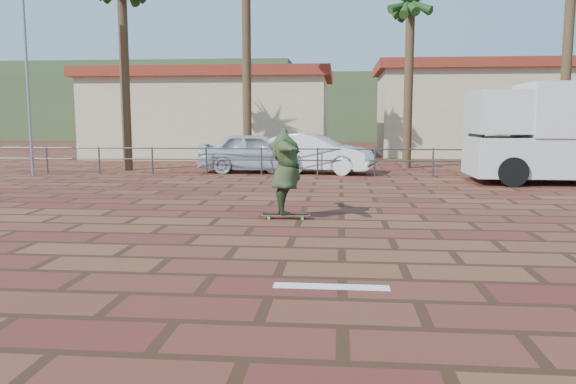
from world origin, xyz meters
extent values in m
plane|color=brown|center=(0.00, 0.00, 0.00)|extent=(120.00, 120.00, 0.00)
cube|color=white|center=(0.70, -1.20, 0.00)|extent=(1.40, 0.22, 0.01)
cylinder|color=#47494F|center=(-10.00, 12.00, 0.50)|extent=(0.06, 0.06, 1.00)
cylinder|color=#47494F|center=(-8.00, 12.00, 0.50)|extent=(0.06, 0.06, 1.00)
cylinder|color=#47494F|center=(-6.00, 12.00, 0.50)|extent=(0.06, 0.06, 1.00)
cylinder|color=#47494F|center=(-4.00, 12.00, 0.50)|extent=(0.06, 0.06, 1.00)
cylinder|color=#47494F|center=(-2.00, 12.00, 0.50)|extent=(0.06, 0.06, 1.00)
cylinder|color=#47494F|center=(0.00, 12.00, 0.50)|extent=(0.06, 0.06, 1.00)
cylinder|color=#47494F|center=(2.00, 12.00, 0.50)|extent=(0.06, 0.06, 1.00)
cylinder|color=#47494F|center=(4.00, 12.00, 0.50)|extent=(0.06, 0.06, 1.00)
cylinder|color=#47494F|center=(6.00, 12.00, 0.50)|extent=(0.06, 0.06, 1.00)
cylinder|color=#47494F|center=(8.00, 12.00, 0.50)|extent=(0.06, 0.06, 1.00)
cylinder|color=#47494F|center=(0.00, 12.00, 0.95)|extent=(24.00, 0.05, 0.05)
cylinder|color=#47494F|center=(0.00, 12.00, 0.55)|extent=(24.00, 0.05, 0.05)
cylinder|color=gray|center=(-10.00, 11.00, 4.00)|extent=(0.10, 0.10, 8.00)
cylinder|color=brown|center=(-7.50, 13.50, 3.50)|extent=(0.36, 0.36, 7.00)
cylinder|color=brown|center=(-3.00, 15.00, 4.10)|extent=(0.36, 0.36, 8.20)
cylinder|color=brown|center=(3.50, 15.50, 3.25)|extent=(0.36, 0.36, 6.50)
sphere|color=#27521B|center=(3.50, 15.50, 6.55)|extent=(2.40, 2.40, 2.40)
cylinder|color=brown|center=(9.00, 14.00, 3.90)|extent=(0.36, 0.36, 7.80)
cube|color=beige|center=(-6.00, 22.00, 2.00)|extent=(12.00, 7.00, 4.00)
cube|color=maroon|center=(-6.00, 22.00, 4.25)|extent=(12.60, 7.60, 0.50)
cube|color=beige|center=(8.00, 24.00, 2.25)|extent=(10.00, 6.00, 4.50)
cube|color=maroon|center=(8.00, 24.00, 4.75)|extent=(10.60, 6.60, 0.50)
cube|color=#384C28|center=(0.00, 50.00, 3.00)|extent=(70.00, 18.00, 6.00)
cube|color=#384C28|center=(-22.00, 56.00, 4.00)|extent=(35.00, 14.00, 8.00)
cube|color=olive|center=(-0.29, 3.34, 0.08)|extent=(0.98, 0.25, 0.02)
cube|color=black|center=(-0.29, 3.34, 0.09)|extent=(0.95, 0.23, 0.00)
cube|color=silver|center=(-0.63, 3.33, 0.06)|extent=(0.06, 0.16, 0.03)
cube|color=silver|center=(0.05, 3.35, 0.06)|extent=(0.06, 0.16, 0.03)
cylinder|color=green|center=(-0.62, 3.23, 0.03)|extent=(0.06, 0.03, 0.06)
cylinder|color=green|center=(-0.63, 3.43, 0.03)|extent=(0.06, 0.03, 0.06)
cylinder|color=green|center=(0.05, 3.26, 0.03)|extent=(0.06, 0.03, 0.06)
cylinder|color=green|center=(0.04, 3.45, 0.03)|extent=(0.06, 0.03, 0.06)
imported|color=#2E3D20|center=(-0.29, 3.34, 0.96)|extent=(1.24, 2.21, 1.74)
cube|color=silver|center=(7.89, 10.51, 0.83)|extent=(5.98, 2.44, 1.22)
cube|color=silver|center=(5.79, 10.52, 2.21)|extent=(1.77, 2.44, 1.33)
cube|color=black|center=(5.07, 10.52, 1.72)|extent=(0.07, 1.88, 0.72)
cylinder|color=black|center=(5.90, 9.35, 0.44)|extent=(0.89, 0.31, 0.89)
cylinder|color=black|center=(5.90, 11.68, 0.44)|extent=(0.89, 0.31, 0.89)
imported|color=silver|center=(-2.30, 13.08, 0.75)|extent=(4.48, 1.94, 1.51)
imported|color=white|center=(-0.22, 13.00, 0.73)|extent=(4.67, 2.47, 1.46)
camera|label=1|loc=(0.79, -7.78, 2.02)|focal=35.00mm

